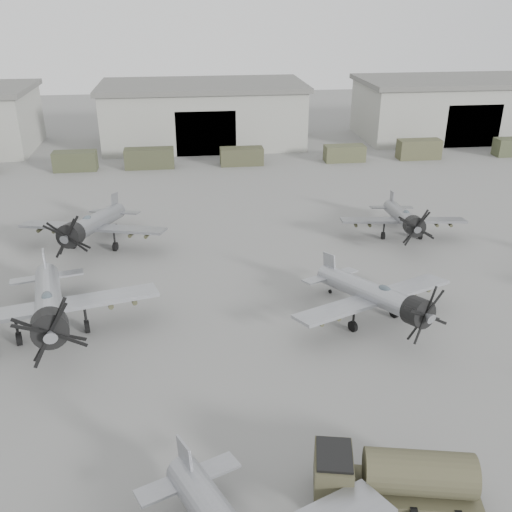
{
  "coord_description": "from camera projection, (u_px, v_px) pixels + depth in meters",
  "views": [
    {
      "loc": [
        -2.85,
        -21.7,
        20.3
      ],
      "look_at": [
        1.94,
        16.41,
        2.5
      ],
      "focal_mm": 40.0,
      "sensor_mm": 36.0,
      "label": 1
    }
  ],
  "objects": [
    {
      "name": "aircraft_mid_2",
      "position": [
        378.0,
        296.0,
        37.42
      ],
      "size": [
        11.74,
        10.62,
        4.77
      ],
      "rotation": [
        0.0,
        0.0,
        0.39
      ],
      "color": "#9A9CA2",
      "rests_on": "ground"
    },
    {
      "name": "support_truck_3",
      "position": [
        149.0,
        158.0,
        72.04
      ],
      "size": [
        6.15,
        2.2,
        2.49
      ],
      "primitive_type": "cube",
      "color": "#393B27",
      "rests_on": "ground"
    },
    {
      "name": "hangar_right",
      "position": [
        454.0,
        108.0,
        86.64
      ],
      "size": [
        29.0,
        14.8,
        8.7
      ],
      "color": "gray",
      "rests_on": "ground"
    },
    {
      "name": "ground",
      "position": [
        258.0,
        441.0,
        28.4
      ],
      "size": [
        220.0,
        220.0,
        0.0
      ],
      "primitive_type": "plane",
      "color": "slate",
      "rests_on": "ground"
    },
    {
      "name": "support_truck_5",
      "position": [
        344.0,
        153.0,
        74.99
      ],
      "size": [
        5.28,
        2.2,
        2.1
      ],
      "primitive_type": "cube",
      "color": "#46492F",
      "rests_on": "ground"
    },
    {
      "name": "support_truck_6",
      "position": [
        419.0,
        149.0,
        76.05
      ],
      "size": [
        5.67,
        2.2,
        2.56
      ],
      "primitive_type": "cube",
      "color": "#45462D",
      "rests_on": "ground"
    },
    {
      "name": "aircraft_far_1",
      "position": [
        404.0,
        218.0,
        50.71
      ],
      "size": [
        11.23,
        10.1,
        4.46
      ],
      "rotation": [
        0.0,
        0.0,
        -0.12
      ],
      "color": "gray",
      "rests_on": "ground"
    },
    {
      "name": "aircraft_mid_1",
      "position": [
        49.0,
        305.0,
        35.7
      ],
      "size": [
        13.93,
        12.54,
        5.54
      ],
      "rotation": [
        0.0,
        0.0,
        0.23
      ],
      "color": "#9EA1A7",
      "rests_on": "ground"
    },
    {
      "name": "hangar_center",
      "position": [
        203.0,
        114.0,
        82.34
      ],
      "size": [
        29.0,
        14.8,
        8.7
      ],
      "color": "gray",
      "rests_on": "ground"
    },
    {
      "name": "support_truck_2",
      "position": [
        75.0,
        161.0,
        71.03
      ],
      "size": [
        5.28,
        2.2,
        2.41
      ],
      "primitive_type": "cube",
      "color": "#3A3E28",
      "rests_on": "ground"
    },
    {
      "name": "aircraft_far_0",
      "position": [
        91.0,
        225.0,
        48.49
      ],
      "size": [
        12.69,
        11.43,
        5.06
      ],
      "rotation": [
        0.0,
        0.0,
        -0.26
      ],
      "color": "gray",
      "rests_on": "ground"
    },
    {
      "name": "support_truck_4",
      "position": [
        242.0,
        156.0,
        73.43
      ],
      "size": [
        5.52,
        2.2,
        2.22
      ],
      "primitive_type": "cube",
      "color": "#3C3D28",
      "rests_on": "ground"
    },
    {
      "name": "fuel_tanker",
      "position": [
        394.0,
        475.0,
        24.36
      ],
      "size": [
        7.38,
        3.75,
        2.72
      ],
      "rotation": [
        0.0,
        0.0,
        -0.21
      ],
      "color": "#44412C",
      "rests_on": "ground"
    }
  ]
}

